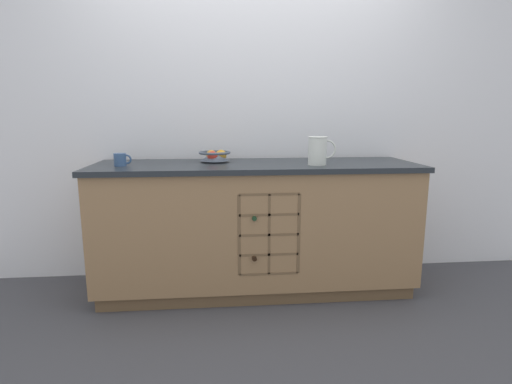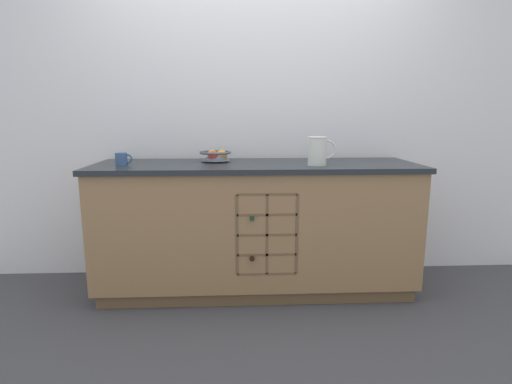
{
  "view_description": "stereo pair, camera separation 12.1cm",
  "coord_description": "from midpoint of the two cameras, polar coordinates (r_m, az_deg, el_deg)",
  "views": [
    {
      "loc": [
        -0.25,
        -2.69,
        1.23
      ],
      "look_at": [
        0.0,
        0.0,
        0.71
      ],
      "focal_mm": 28.0,
      "sensor_mm": 36.0,
      "label": 1
    },
    {
      "loc": [
        -0.13,
        -2.7,
        1.23
      ],
      "look_at": [
        0.0,
        0.0,
        0.71
      ],
      "focal_mm": 28.0,
      "sensor_mm": 36.0,
      "label": 2
    }
  ],
  "objects": [
    {
      "name": "kitchen_island",
      "position": [
        2.81,
        -1.23,
        -4.96
      ],
      "size": [
        2.19,
        0.66,
        0.9
      ],
      "color": "brown",
      "rests_on": "ground_plane"
    },
    {
      "name": "ground_plane",
      "position": [
        2.97,
        -1.2,
        -13.5
      ],
      "size": [
        14.0,
        14.0,
        0.0
      ],
      "primitive_type": "plane",
      "color": "#424247"
    },
    {
      "name": "ceramic_mug",
      "position": [
        2.74,
        -19.98,
        4.36
      ],
      "size": [
        0.11,
        0.08,
        0.08
      ],
      "color": "#385684",
      "rests_on": "kitchen_island"
    },
    {
      "name": "white_pitcher",
      "position": [
        2.65,
        7.55,
        5.95
      ],
      "size": [
        0.19,
        0.13,
        0.19
      ],
      "color": "silver",
      "rests_on": "kitchen_island"
    },
    {
      "name": "back_wall",
      "position": [
        3.08,
        -1.81,
        11.81
      ],
      "size": [
        4.55,
        0.06,
        2.55
      ],
      "primitive_type": "cube",
      "color": "white",
      "rests_on": "ground_plane"
    },
    {
      "name": "fruit_bowl",
      "position": [
        2.82,
        -7.13,
        5.21
      ],
      "size": [
        0.22,
        0.22,
        0.08
      ],
      "color": "#4C5666",
      "rests_on": "kitchen_island"
    }
  ]
}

